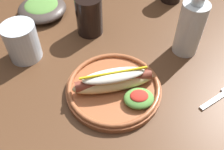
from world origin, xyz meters
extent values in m
cube|color=#51331E|center=(0.00, 0.00, 0.72)|extent=(1.14, 1.08, 0.04)
cylinder|color=#51331E|center=(0.48, 0.45, 0.35)|extent=(0.06, 0.06, 0.70)
cylinder|color=#9E5633|center=(0.01, -0.07, 0.75)|extent=(0.24, 0.24, 0.02)
torus|color=#9E5633|center=(0.01, -0.07, 0.76)|extent=(0.23, 0.23, 0.01)
ellipsoid|color=#E0C184|center=(0.01, -0.07, 0.78)|extent=(0.21, 0.07, 0.04)
cylinder|color=brown|center=(0.01, -0.07, 0.78)|extent=(0.19, 0.04, 0.03)
ellipsoid|color=silver|center=(0.01, -0.07, 0.80)|extent=(0.16, 0.06, 0.02)
cylinder|color=yellow|center=(0.01, -0.07, 0.81)|extent=(0.16, 0.02, 0.01)
ellipsoid|color=#5B9942|center=(0.06, -0.12, 0.77)|extent=(0.07, 0.06, 0.02)
ellipsoid|color=red|center=(0.06, -0.12, 0.78)|extent=(0.04, 0.04, 0.01)
cube|color=silver|center=(0.25, -0.13, 0.74)|extent=(0.08, 0.05, 0.00)
cylinder|color=black|center=(-0.03, 0.18, 0.80)|extent=(0.08, 0.08, 0.12)
cylinder|color=silver|center=(-0.22, 0.10, 0.79)|extent=(0.09, 0.09, 0.11)
cylinder|color=silver|center=(0.24, 0.06, 0.82)|extent=(0.07, 0.07, 0.16)
ellipsoid|color=#423833|center=(-0.18, 0.30, 0.76)|extent=(0.16, 0.16, 0.04)
ellipsoid|color=#56893D|center=(-0.18, 0.30, 0.78)|extent=(0.11, 0.11, 0.02)
camera|label=1|loc=(-0.05, -0.46, 1.26)|focal=40.52mm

